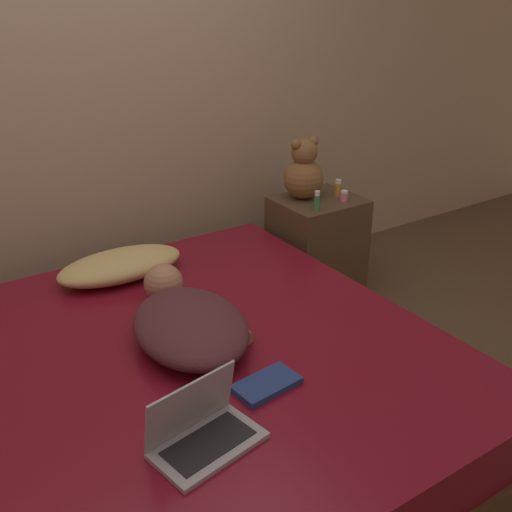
% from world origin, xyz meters
% --- Properties ---
extents(ground_plane, '(12.00, 12.00, 0.00)m').
position_xyz_m(ground_plane, '(0.00, 0.00, 0.00)').
color(ground_plane, brown).
extents(wall_back, '(8.00, 0.06, 2.60)m').
position_xyz_m(wall_back, '(0.00, 1.28, 1.30)').
color(wall_back, tan).
rests_on(wall_back, ground_plane).
extents(bed, '(1.75, 1.99, 0.45)m').
position_xyz_m(bed, '(0.00, 0.00, 0.22)').
color(bed, '#4C331E').
rests_on(bed, ground_plane).
extents(nightstand, '(0.47, 0.41, 0.60)m').
position_xyz_m(nightstand, '(1.17, 0.75, 0.30)').
color(nightstand, brown).
rests_on(nightstand, ground_plane).
extents(pillow, '(0.60, 0.30, 0.12)m').
position_xyz_m(pillow, '(-0.04, 0.73, 0.51)').
color(pillow, tan).
rests_on(pillow, bed).
extents(person_lying, '(0.52, 0.78, 0.17)m').
position_xyz_m(person_lying, '(-0.02, 0.08, 0.52)').
color(person_lying, '#4C2328').
rests_on(person_lying, bed).
extents(laptop, '(0.36, 0.25, 0.21)m').
position_xyz_m(laptop, '(-0.26, -0.47, 0.49)').
color(laptop, '#9E9EA3').
rests_on(laptop, bed).
extents(teddy_bear, '(0.23, 0.23, 0.35)m').
position_xyz_m(teddy_bear, '(1.11, 0.82, 0.75)').
color(teddy_bear, brown).
rests_on(teddy_bear, nightstand).
extents(bottle_amber, '(0.04, 0.04, 0.10)m').
position_xyz_m(bottle_amber, '(1.30, 0.74, 0.65)').
color(bottle_amber, gold).
rests_on(bottle_amber, nightstand).
extents(bottle_pink, '(0.04, 0.04, 0.06)m').
position_xyz_m(bottle_pink, '(1.27, 0.65, 0.63)').
color(bottle_pink, pink).
rests_on(bottle_pink, nightstand).
extents(bottle_green, '(0.03, 0.03, 0.11)m').
position_xyz_m(bottle_green, '(1.05, 0.61, 0.65)').
color(bottle_green, '#3D8E4C').
rests_on(bottle_green, nightstand).
extents(book, '(0.24, 0.15, 0.02)m').
position_xyz_m(book, '(0.05, -0.35, 0.46)').
color(book, navy).
rests_on(book, bed).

